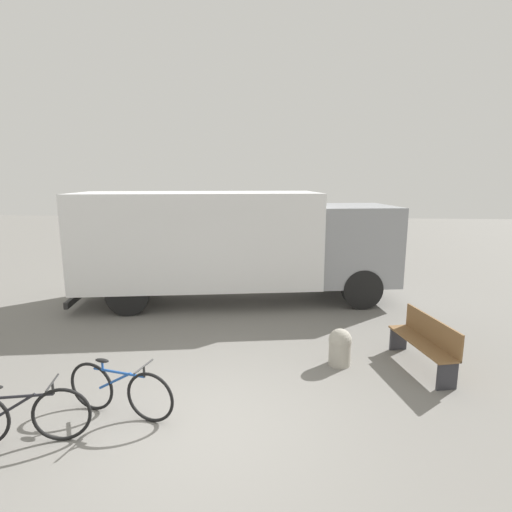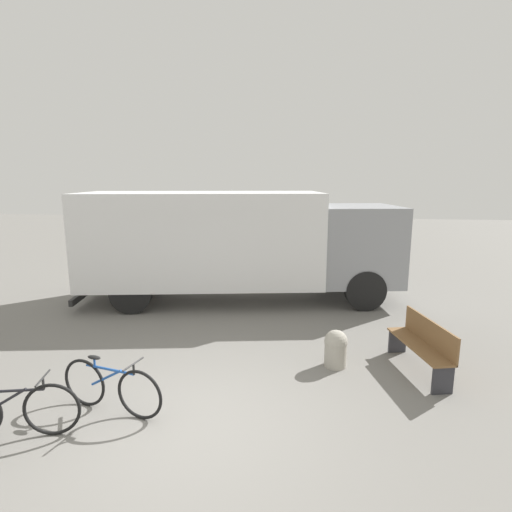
{
  "view_description": "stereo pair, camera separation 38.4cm",
  "coord_description": "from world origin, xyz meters",
  "px_view_note": "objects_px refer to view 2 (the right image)",
  "views": [
    {
      "loc": [
        1.13,
        -4.77,
        3.31
      ],
      "look_at": [
        0.4,
        3.92,
        1.62
      ],
      "focal_mm": 28.0,
      "sensor_mm": 36.0,
      "label": 1
    },
    {
      "loc": [
        1.51,
        -4.73,
        3.31
      ],
      "look_at": [
        0.4,
        3.92,
        1.62
      ],
      "focal_mm": 28.0,
      "sensor_mm": 36.0,
      "label": 2
    }
  ],
  "objects_px": {
    "delivery_truck": "(236,240)",
    "bicycle_middle": "(111,387)",
    "bollard_near_bench": "(336,348)",
    "bicycle_near": "(12,410)",
    "park_bench": "(423,344)"
  },
  "relations": [
    {
      "from": "bicycle_near",
      "to": "bollard_near_bench",
      "type": "xyz_separation_m",
      "value": [
        4.26,
        2.57,
        -0.04
      ]
    },
    {
      "from": "park_bench",
      "to": "bollard_near_bench",
      "type": "height_order",
      "value": "park_bench"
    },
    {
      "from": "park_bench",
      "to": "bicycle_near",
      "type": "relative_size",
      "value": 1.02
    },
    {
      "from": "delivery_truck",
      "to": "bollard_near_bench",
      "type": "relative_size",
      "value": 12.92
    },
    {
      "from": "bicycle_near",
      "to": "bicycle_middle",
      "type": "distance_m",
      "value": 1.21
    },
    {
      "from": "delivery_truck",
      "to": "bicycle_middle",
      "type": "distance_m",
      "value": 5.82
    },
    {
      "from": "delivery_truck",
      "to": "bollard_near_bench",
      "type": "distance_m",
      "value": 4.67
    },
    {
      "from": "delivery_truck",
      "to": "park_bench",
      "type": "xyz_separation_m",
      "value": [
        3.93,
        -3.73,
        -1.16
      ]
    },
    {
      "from": "delivery_truck",
      "to": "park_bench",
      "type": "relative_size",
      "value": 5.16
    },
    {
      "from": "delivery_truck",
      "to": "bollard_near_bench",
      "type": "height_order",
      "value": "delivery_truck"
    },
    {
      "from": "bicycle_near",
      "to": "bicycle_middle",
      "type": "height_order",
      "value": "same"
    },
    {
      "from": "park_bench",
      "to": "bicycle_middle",
      "type": "bearing_deg",
      "value": 97.76
    },
    {
      "from": "park_bench",
      "to": "bicycle_near",
      "type": "xyz_separation_m",
      "value": [
        -5.74,
        -2.59,
        -0.12
      ]
    },
    {
      "from": "bollard_near_bench",
      "to": "delivery_truck",
      "type": "bearing_deg",
      "value": 123.17
    },
    {
      "from": "delivery_truck",
      "to": "bicycle_near",
      "type": "xyz_separation_m",
      "value": [
        -1.81,
        -6.32,
        -1.28
      ]
    }
  ]
}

